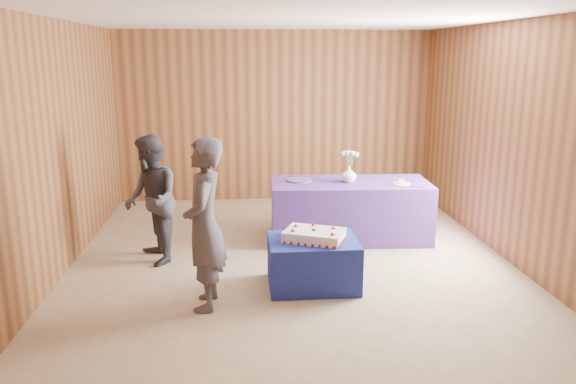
{
  "coord_description": "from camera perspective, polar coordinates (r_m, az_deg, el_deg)",
  "views": [
    {
      "loc": [
        -0.56,
        -6.0,
        2.33
      ],
      "look_at": [
        -0.04,
        0.1,
        0.82
      ],
      "focal_mm": 35.0,
      "sensor_mm": 36.0,
      "label": 1
    }
  ],
  "objects": [
    {
      "name": "cake_table",
      "position": [
        5.8,
        2.55,
        -7.19
      ],
      "size": [
        0.9,
        0.7,
        0.5
      ],
      "primitive_type": "cube",
      "rotation": [
        0.0,
        0.0,
        0.0
      ],
      "color": "#1B1D97",
      "rests_on": "ground"
    },
    {
      "name": "sheet_cake",
      "position": [
        5.68,
        2.67,
        -4.41
      ],
      "size": [
        0.71,
        0.61,
        0.14
      ],
      "rotation": [
        0.0,
        0.0,
        -0.39
      ],
      "color": "silver",
      "rests_on": "cake_table"
    },
    {
      "name": "vase",
      "position": [
        7.13,
        6.2,
        1.81
      ],
      "size": [
        0.21,
        0.21,
        0.2
      ],
      "primitive_type": "imported",
      "rotation": [
        0.0,
        0.0,
        -0.11
      ],
      "color": "white",
      "rests_on": "serving_table"
    },
    {
      "name": "guest_left",
      "position": [
        5.21,
        -8.49,
        -3.3
      ],
      "size": [
        0.41,
        0.6,
        1.61
      ],
      "primitive_type": "imported",
      "rotation": [
        0.0,
        0.0,
        -1.61
      ],
      "color": "#3C3C47",
      "rests_on": "ground"
    },
    {
      "name": "cake_slice",
      "position": [
        7.13,
        11.46,
        1.11
      ],
      "size": [
        0.07,
        0.06,
        0.08
      ],
      "rotation": [
        0.0,
        0.0,
        -0.08
      ],
      "color": "silver",
      "rests_on": "plate"
    },
    {
      "name": "plate",
      "position": [
        7.14,
        11.44,
        0.83
      ],
      "size": [
        0.24,
        0.24,
        0.01
      ],
      "primitive_type": "cylinder",
      "rotation": [
        0.0,
        0.0,
        0.11
      ],
      "color": "white",
      "rests_on": "serving_table"
    },
    {
      "name": "platter",
      "position": [
        7.18,
        1.16,
        1.21
      ],
      "size": [
        0.35,
        0.35,
        0.02
      ],
      "primitive_type": "cylinder",
      "rotation": [
        0.0,
        0.0,
        0.09
      ],
      "color": "#69468C",
      "rests_on": "serving_table"
    },
    {
      "name": "guest_right",
      "position": [
        6.48,
        -13.7,
        -0.79
      ],
      "size": [
        0.77,
        0.86,
        1.47
      ],
      "primitive_type": "imported",
      "rotation": [
        0.0,
        0.0,
        -1.22
      ],
      "color": "#31323B",
      "rests_on": "ground"
    },
    {
      "name": "ground",
      "position": [
        6.46,
        0.4,
        -7.3
      ],
      "size": [
        6.0,
        6.0,
        0.0
      ],
      "primitive_type": "plane",
      "color": "tan",
      "rests_on": "ground"
    },
    {
      "name": "serving_table",
      "position": [
        7.26,
        6.28,
        -1.85
      ],
      "size": [
        2.04,
        0.99,
        0.75
      ],
      "primitive_type": "cube",
      "rotation": [
        0.0,
        0.0,
        -0.04
      ],
      "color": "#483188",
      "rests_on": "ground"
    },
    {
      "name": "room_shell",
      "position": [
        6.05,
        0.43,
        8.85
      ],
      "size": [
        5.04,
        6.04,
        2.72
      ],
      "color": "brown",
      "rests_on": "ground"
    },
    {
      "name": "flower_spray",
      "position": [
        7.09,
        6.26,
        3.86
      ],
      "size": [
        0.24,
        0.24,
        0.19
      ],
      "color": "#2B6C2C",
      "rests_on": "vase"
    },
    {
      "name": "knife",
      "position": [
        7.02,
        12.7,
        0.51
      ],
      "size": [
        0.25,
        0.12,
        0.0
      ],
      "primitive_type": "cube",
      "rotation": [
        0.0,
        0.0,
        -0.39
      ],
      "color": "#AFAFB3",
      "rests_on": "serving_table"
    }
  ]
}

